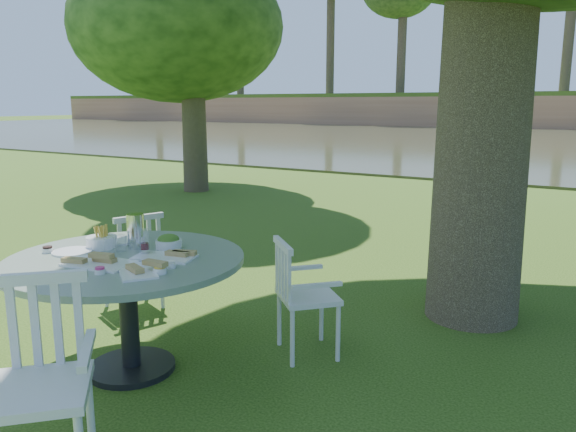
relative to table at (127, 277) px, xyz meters
name	(u,v)px	position (x,y,z in m)	size (l,w,h in m)	color
ground	(275,325)	(0.40, 1.13, -0.64)	(140.00, 140.00, 0.00)	#203E0D
table	(127,277)	(0.00, 0.00, 0.00)	(1.50, 1.50, 0.77)	black
chair_ne	(297,289)	(0.80, 0.77, -0.16)	(0.56, 0.56, 0.81)	silver
chair_nw	(136,254)	(-0.78, 0.81, -0.15)	(0.52, 0.53, 0.83)	silver
chair_se	(33,367)	(0.48, -1.00, -0.07)	(0.67, 0.67, 0.96)	silver
tableware	(126,246)	(-0.08, 0.08, 0.18)	(1.05, 0.79, 0.23)	white
river	(569,145)	(0.40, 24.13, -0.64)	(100.00, 28.00, 0.12)	#353720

